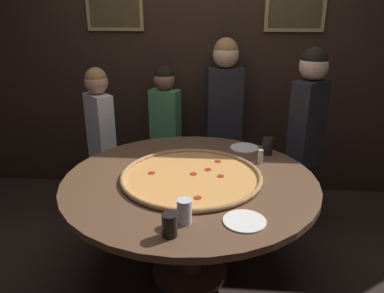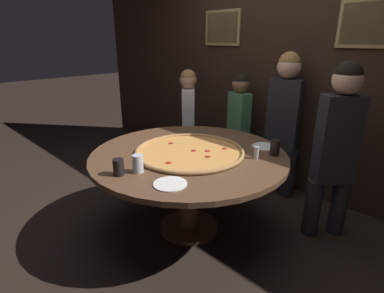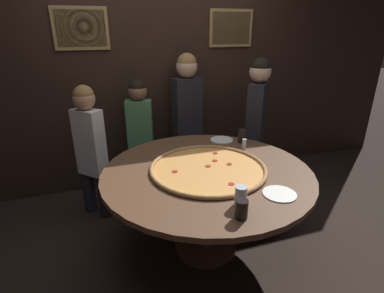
% 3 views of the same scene
% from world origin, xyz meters
% --- Properties ---
extents(ground_plane, '(24.00, 24.00, 0.00)m').
position_xyz_m(ground_plane, '(0.00, 0.00, 0.00)').
color(ground_plane, black).
extents(back_wall, '(6.40, 0.08, 2.60)m').
position_xyz_m(back_wall, '(0.00, 1.41, 1.30)').
color(back_wall, black).
rests_on(back_wall, ground_plane).
extents(dining_table, '(1.61, 1.61, 0.74)m').
position_xyz_m(dining_table, '(0.00, 0.00, 0.61)').
color(dining_table, brown).
rests_on(dining_table, ground_plane).
extents(giant_pizza, '(0.90, 0.90, 0.03)m').
position_xyz_m(giant_pizza, '(0.01, 0.00, 0.75)').
color(giant_pizza, '#E0994C').
rests_on(giant_pizza, dining_table).
extents(drink_cup_near_left, '(0.08, 0.08, 0.13)m').
position_xyz_m(drink_cup_near_left, '(0.02, -0.52, 0.80)').
color(drink_cup_near_left, silver).
rests_on(drink_cup_near_left, dining_table).
extents(drink_cup_by_shaker, '(0.08, 0.08, 0.12)m').
position_xyz_m(drink_cup_by_shaker, '(-0.04, -0.64, 0.80)').
color(drink_cup_by_shaker, black).
rests_on(drink_cup_by_shaker, dining_table).
extents(drink_cup_far_left, '(0.08, 0.08, 0.13)m').
position_xyz_m(drink_cup_far_left, '(0.53, 0.45, 0.80)').
color(drink_cup_far_left, black).
rests_on(drink_cup_far_left, dining_table).
extents(white_plate_right_side, '(0.22, 0.22, 0.01)m').
position_xyz_m(white_plate_right_side, '(0.32, -0.49, 0.74)').
color(white_plate_right_side, white).
rests_on(white_plate_right_side, dining_table).
extents(white_plate_near_front, '(0.22, 0.22, 0.01)m').
position_xyz_m(white_plate_near_front, '(0.37, 0.56, 0.74)').
color(white_plate_near_front, white).
rests_on(white_plate_near_front, dining_table).
extents(condiment_shaker, '(0.04, 0.04, 0.10)m').
position_xyz_m(condiment_shaker, '(0.47, 0.28, 0.79)').
color(condiment_shaker, silver).
rests_on(condiment_shaker, dining_table).
extents(diner_far_right, '(0.31, 0.31, 1.30)m').
position_xyz_m(diner_far_right, '(-0.85, 0.83, 0.74)').
color(diner_far_right, '#232328').
rests_on(diner_far_right, ground_plane).
extents(diner_far_left, '(0.39, 0.23, 1.51)m').
position_xyz_m(diner_far_left, '(0.21, 1.17, 0.86)').
color(diner_far_left, '#232328').
rests_on(diner_far_left, ground_plane).
extents(diner_centre_back, '(0.35, 0.36, 1.48)m').
position_xyz_m(diner_centre_back, '(0.88, 0.80, 0.84)').
color(diner_centre_back, '#232328').
rests_on(diner_centre_back, ground_plane).
extents(diner_side_right, '(0.34, 0.21, 1.28)m').
position_xyz_m(diner_side_right, '(-0.33, 1.14, 0.72)').
color(diner_side_right, '#232328').
rests_on(diner_side_right, ground_plane).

